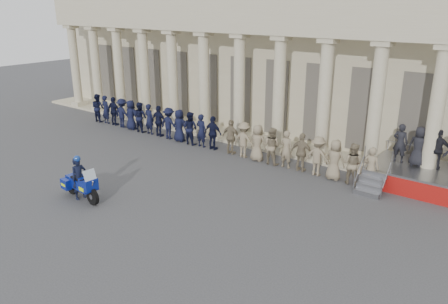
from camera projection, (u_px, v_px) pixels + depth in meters
ground at (156, 193)px, 19.06m from camera, size 90.00×90.00×0.00m
building at (315, 56)px, 28.68m from camera, size 40.00×12.50×9.00m
officer_rank at (203, 131)px, 24.80m from camera, size 20.01×0.73×1.93m
reviewing_stand at (428, 158)px, 19.17m from camera, size 4.41×4.19×2.71m
motorcycle at (82, 185)px, 18.25m from camera, size 2.36×0.98×1.51m
rider at (79, 177)px, 18.24m from camera, size 0.49×0.70×1.92m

